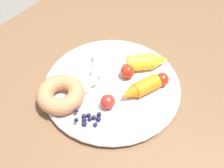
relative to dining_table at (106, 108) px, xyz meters
name	(u,v)px	position (x,y,z in m)	size (l,w,h in m)	color
dining_table	(106,108)	(0.00, 0.00, 0.00)	(1.27, 0.88, 0.72)	brown
plate	(112,85)	(-0.02, 0.01, 0.09)	(0.34, 0.34, 0.02)	silver
banana	(94,72)	(-0.02, -0.04, 0.10)	(0.14, 0.08, 0.03)	beige
carrot_orange	(139,89)	(-0.02, 0.08, 0.11)	(0.11, 0.08, 0.04)	orange
carrot_yellow	(148,61)	(-0.12, 0.06, 0.11)	(0.10, 0.11, 0.04)	yellow
donut	(61,94)	(0.09, -0.06, 0.11)	(0.11, 0.11, 0.04)	#BC7E52
blueberry_pile	(88,118)	(0.10, 0.02, 0.10)	(0.05, 0.06, 0.02)	#191638
tomato_near	(162,79)	(-0.08, 0.11, 0.10)	(0.03, 0.03, 0.03)	red
tomato_mid	(108,102)	(0.04, 0.04, 0.11)	(0.03, 0.03, 0.03)	red
tomato_far	(127,71)	(-0.06, 0.03, 0.11)	(0.04, 0.04, 0.04)	red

